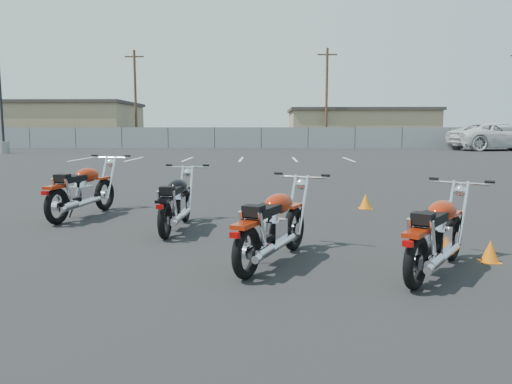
{
  "coord_description": "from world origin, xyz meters",
  "views": [
    {
      "loc": [
        0.36,
        -7.87,
        1.74
      ],
      "look_at": [
        0.2,
        0.6,
        0.65
      ],
      "focal_mm": 35.0,
      "sensor_mm": 36.0,
      "label": 1
    }
  ],
  "objects_px": {
    "motorcycle_front_red": "(82,190)",
    "white_van": "(499,129)",
    "motorcycle_third_red": "(273,226)",
    "motorcycle_rear_red": "(437,234)",
    "motorcycle_second_black": "(176,202)"
  },
  "relations": [
    {
      "from": "motorcycle_front_red",
      "to": "white_van",
      "type": "relative_size",
      "value": 0.27
    },
    {
      "from": "motorcycle_front_red",
      "to": "motorcycle_rear_red",
      "type": "relative_size",
      "value": 1.19
    },
    {
      "from": "motorcycle_second_black",
      "to": "motorcycle_third_red",
      "type": "bearing_deg",
      "value": -52.27
    },
    {
      "from": "white_van",
      "to": "motorcycle_front_red",
      "type": "bearing_deg",
      "value": 134.6
    },
    {
      "from": "white_van",
      "to": "motorcycle_second_black",
      "type": "bearing_deg",
      "value": 138.26
    },
    {
      "from": "motorcycle_second_black",
      "to": "motorcycle_rear_red",
      "type": "relative_size",
      "value": 1.08
    },
    {
      "from": "motorcycle_third_red",
      "to": "white_van",
      "type": "relative_size",
      "value": 0.24
    },
    {
      "from": "motorcycle_rear_red",
      "to": "motorcycle_third_red",
      "type": "bearing_deg",
      "value": 167.41
    },
    {
      "from": "motorcycle_second_black",
      "to": "motorcycle_rear_red",
      "type": "bearing_deg",
      "value": -35.4
    },
    {
      "from": "motorcycle_front_red",
      "to": "white_van",
      "type": "distance_m",
      "value": 37.28
    },
    {
      "from": "motorcycle_rear_red",
      "to": "white_van",
      "type": "distance_m",
      "value": 37.61
    },
    {
      "from": "motorcycle_second_black",
      "to": "white_van",
      "type": "relative_size",
      "value": 0.24
    },
    {
      "from": "motorcycle_second_black",
      "to": "white_van",
      "type": "distance_m",
      "value": 37.12
    },
    {
      "from": "motorcycle_third_red",
      "to": "white_van",
      "type": "distance_m",
      "value": 38.11
    },
    {
      "from": "motorcycle_front_red",
      "to": "motorcycle_third_red",
      "type": "distance_m",
      "value": 4.95
    }
  ]
}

